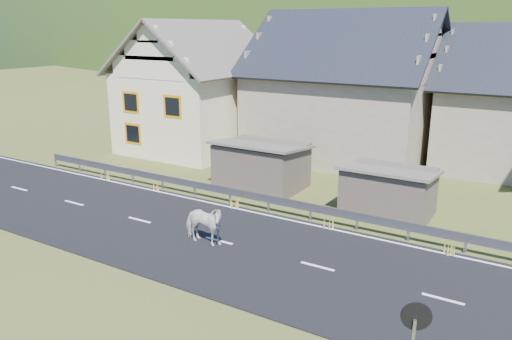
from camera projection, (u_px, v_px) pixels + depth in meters
The scene contains 11 objects.
ground at pixel (219, 242), 18.55m from camera, with size 160.00×160.00×0.00m, color #3D4F19.
road at pixel (219, 241), 18.55m from camera, with size 60.00×7.00×0.04m, color black.
lane_markings at pixel (219, 241), 18.54m from camera, with size 60.00×6.60×0.01m, color silver.
guardrail at pixel (268, 199), 21.42m from camera, with size 28.10×0.09×0.75m.
shed_left at pixel (261, 166), 24.59m from camera, with size 4.30×3.30×2.40m, color brown.
shed_right at pixel (388, 192), 20.97m from camera, with size 3.80×2.90×2.20m, color brown.
house_cream at pixel (198, 81), 32.19m from camera, with size 7.80×9.80×8.30m.
house_stone_a at pixel (347, 80), 30.11m from camera, with size 10.80×9.80×8.90m.
conifer_patch at pixel (287, 33), 134.72m from camera, with size 76.00×50.00×28.00m, color black.
horse at pixel (203, 224), 18.07m from camera, with size 1.84×0.84×1.56m, color silver.
traffic_mirror at pixel (415, 329), 10.31m from camera, with size 0.61×0.30×2.29m.
Camera 1 is at (10.02, -13.92, 7.69)m, focal length 35.00 mm.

